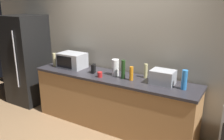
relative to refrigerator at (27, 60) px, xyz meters
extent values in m
plane|color=#93704C|center=(2.05, -0.40, -0.90)|extent=(8.00, 8.00, 0.00)
cube|color=#B2A893|center=(2.05, 0.41, 0.45)|extent=(6.40, 0.10, 2.70)
cube|color=#B27F4C|center=(2.05, 0.00, -0.47)|extent=(2.80, 0.60, 0.86)
cube|color=#2D2B30|center=(2.05, 0.00, -0.02)|extent=(2.84, 0.64, 0.04)
cube|color=black|center=(0.00, 0.00, 0.00)|extent=(0.72, 0.70, 1.80)
cylinder|color=silver|center=(0.14, -0.37, 0.10)|extent=(0.02, 0.02, 1.10)
cube|color=#B7BABF|center=(1.18, 0.05, 0.13)|extent=(0.48, 0.34, 0.27)
cube|color=black|center=(1.14, -0.12, 0.13)|extent=(0.34, 0.01, 0.21)
cube|color=#B7BABF|center=(2.88, 0.06, 0.10)|extent=(0.34, 0.26, 0.21)
cylinder|color=white|center=(2.08, 0.05, 0.13)|extent=(0.12, 0.12, 0.27)
cube|color=black|center=(1.70, -0.02, 0.07)|extent=(0.08, 0.12, 0.15)
cylinder|color=#338CE5|center=(3.21, 0.00, 0.14)|extent=(0.08, 0.08, 0.28)
cylinder|color=beige|center=(2.56, 0.19, 0.11)|extent=(0.06, 0.06, 0.23)
cylinder|color=orange|center=(2.41, -0.03, 0.11)|extent=(0.06, 0.06, 0.21)
cylinder|color=#1E3F19|center=(2.27, -0.02, 0.15)|extent=(0.06, 0.06, 0.30)
cylinder|color=beige|center=(0.84, -0.05, 0.12)|extent=(0.07, 0.07, 0.25)
cylinder|color=red|center=(1.92, -0.15, 0.04)|extent=(0.08, 0.08, 0.09)
camera|label=1|loc=(3.92, -3.12, 1.20)|focal=37.69mm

